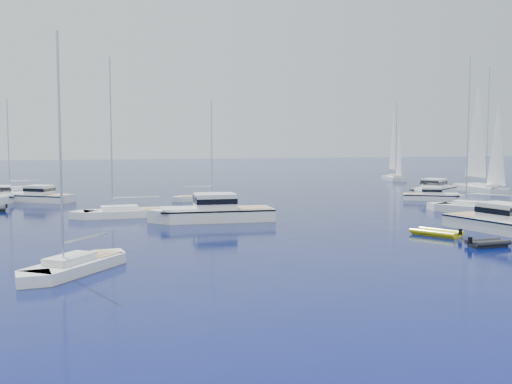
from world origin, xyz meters
TOP-DOWN VIEW (x-y plane):
  - ground at (0.00, 0.00)m, footprint 400.00×400.00m
  - motor_cruiser_right at (14.85, 7.47)m, footprint 6.00×12.09m
  - motor_cruiser_centre at (-6.85, 20.41)m, footprint 12.52×4.19m
  - motor_cruiser_far_r at (23.27, 32.65)m, footprint 8.16×5.88m
  - motor_cruiser_far_l at (-24.03, 42.98)m, footprint 9.79×7.93m
  - motor_cruiser_distant at (26.83, 38.56)m, footprint 10.55×9.48m
  - motor_cruiser_horizon at (-28.41, 44.85)m, footprint 3.88×9.43m
  - sailboat_fore at (-18.49, 0.89)m, footprint 7.63×9.04m
  - sailboat_mid_r at (20.72, 19.84)m, footprint 9.07×10.90m
  - sailboat_mid_l at (-14.64, 25.55)m, footprint 11.03×3.68m
  - sailboat_centre at (-4.19, 39.47)m, footprint 8.74×2.43m
  - sailboat_sails_r at (36.37, 41.83)m, footprint 3.68×12.60m
  - sailboat_far_l at (-27.87, 55.38)m, footprint 9.48×3.23m
  - sailboat_sails_far at (36.07, 67.76)m, footprint 4.37×10.50m
  - tender_yellow at (8.64, 7.50)m, footprint 3.88×4.54m
  - tender_grey_near at (9.55, 2.24)m, footprint 3.14×1.92m

SIDE VIEW (x-z plane):
  - ground at x=0.00m, z-range 0.00..0.00m
  - motor_cruiser_right at x=14.85m, z-range -1.52..1.52m
  - motor_cruiser_centre at x=-6.85m, z-range -1.63..1.63m
  - motor_cruiser_far_r at x=23.27m, z-range -1.04..1.04m
  - motor_cruiser_far_l at x=-24.03m, z-range -1.28..1.28m
  - motor_cruiser_distant at x=26.83m, z-range -1.43..1.43m
  - motor_cruiser_horizon at x=-28.41m, z-range -1.20..1.20m
  - sailboat_fore at x=-18.49m, z-range -6.95..6.95m
  - sailboat_mid_r at x=20.72m, z-range -8.34..8.34m
  - sailboat_mid_l at x=-14.64m, z-range -7.97..7.97m
  - sailboat_centre at x=-4.19m, z-range -6.39..6.39m
  - sailboat_sails_r at x=36.37m, z-range -9.18..9.18m
  - sailboat_far_l at x=-27.87m, z-range -6.84..6.84m
  - sailboat_sails_far at x=36.07m, z-range -7.49..7.49m
  - tender_yellow at x=8.64m, z-range -0.47..0.47m
  - tender_grey_near at x=9.55m, z-range -0.47..0.47m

